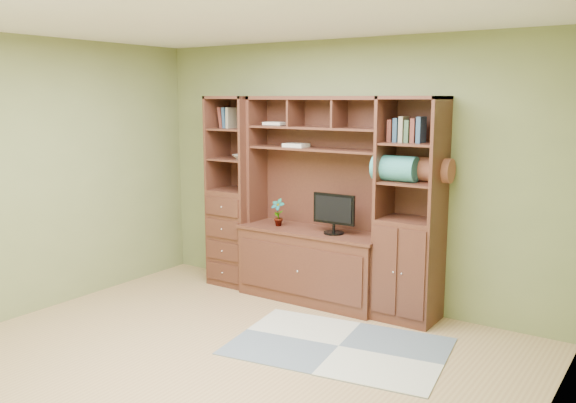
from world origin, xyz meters
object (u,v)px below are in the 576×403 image
Objects in this scene: right_tower at (410,211)px; left_tower at (235,192)px; center_hutch at (312,201)px; monitor at (334,206)px.

left_tower is at bearing 180.00° from right_tower.
left_tower is (-1.00, 0.04, 0.00)m from center_hutch.
right_tower is at bearing 5.30° from monitor.
right_tower reaches higher than monitor.
center_hutch and right_tower have the same top height.
right_tower is at bearing 2.23° from center_hutch.
left_tower is at bearing 176.22° from monitor.
monitor is (0.28, -0.03, -0.02)m from center_hutch.
monitor is at bearing -7.24° from center_hutch.
left_tower reaches higher than monitor.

